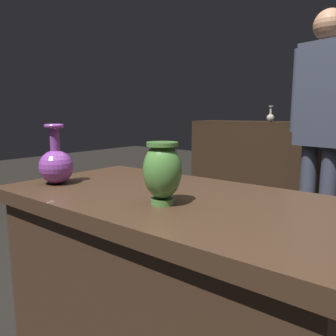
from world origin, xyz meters
name	(u,v)px	position (x,y,z in m)	size (l,w,h in m)	color
display_plinth	(173,304)	(0.00, 0.00, 0.40)	(1.20, 0.64, 0.80)	#382619
back_display_shelf	(330,181)	(0.00, 2.20, 0.49)	(2.60, 0.40, 0.99)	black
vase_centerpiece	(162,171)	(0.05, -0.11, 0.90)	(0.12, 0.12, 0.19)	#477A38
vase_tall_behind	(56,164)	(-0.46, -0.14, 0.88)	(0.13, 0.13, 0.23)	#7A388E
shelf_vase_left	(270,117)	(-0.52, 2.12, 1.04)	(0.07, 0.07, 0.14)	gray
visitor_center_back	(322,120)	(0.07, 1.54, 1.02)	(0.46, 0.26, 1.72)	#333847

